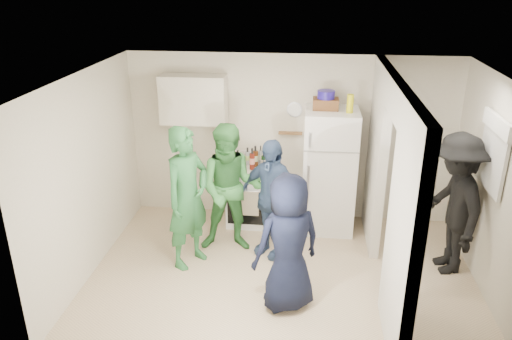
{
  "coord_description": "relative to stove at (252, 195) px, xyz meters",
  "views": [
    {
      "loc": [
        0.27,
        -5.37,
        3.6
      ],
      "look_at": [
        -0.37,
        0.4,
        1.25
      ],
      "focal_mm": 35.0,
      "sensor_mm": 36.0,
      "label": 1
    }
  ],
  "objects": [
    {
      "name": "red_cup",
      "position": [
        0.22,
        -0.2,
        0.5
      ],
      "size": [
        0.09,
        0.09,
        0.12
      ],
      "primitive_type": "cylinder",
      "color": "#B80C0D",
      "rests_on": "stove"
    },
    {
      "name": "bottle_f",
      "position": [
        0.17,
        0.04,
        0.56
      ],
      "size": [
        0.07,
        0.07,
        0.25
      ],
      "primitive_type": "cylinder",
      "color": "black",
      "rests_on": "stove"
    },
    {
      "name": "bottle_d",
      "position": [
        0.01,
        -0.03,
        0.6
      ],
      "size": [
        0.08,
        0.08,
        0.32
      ],
      "primitive_type": "cylinder",
      "color": "maroon",
      "rests_on": "stove"
    },
    {
      "name": "spice_shelf",
      "position": [
        0.54,
        0.28,
        0.91
      ],
      "size": [
        0.35,
        0.08,
        0.03
      ],
      "primitive_type": "cube",
      "color": "olive",
      "rests_on": "wall_back"
    },
    {
      "name": "person_green_center",
      "position": [
        -0.18,
        -0.79,
        0.45
      ],
      "size": [
        0.92,
        0.75,
        1.78
      ],
      "primitive_type": "imported",
      "rotation": [
        0.0,
        0.0,
        0.09
      ],
      "color": "#3D8B40",
      "rests_on": "floor"
    },
    {
      "name": "wall_left",
      "position": [
        -1.86,
        -1.37,
        0.81
      ],
      "size": [
        0.0,
        3.4,
        3.4
      ],
      "primitive_type": "plane",
      "rotation": [
        1.57,
        0.0,
        1.57
      ],
      "color": "silver",
      "rests_on": "floor"
    },
    {
      "name": "bottle_e",
      "position": [
        0.11,
        0.17,
        0.59
      ],
      "size": [
        0.06,
        0.06,
        0.29
      ],
      "primitive_type": "cylinder",
      "color": "gray",
      "rests_on": "stove"
    },
    {
      "name": "partition_pier_back",
      "position": [
        1.74,
        -0.27,
        0.81
      ],
      "size": [
        0.12,
        1.2,
        2.5
      ],
      "primitive_type": "cube",
      "color": "silver",
      "rests_on": "floor"
    },
    {
      "name": "bottle_h",
      "position": [
        -0.28,
        -0.13,
        0.58
      ],
      "size": [
        0.06,
        0.06,
        0.29
      ],
      "primitive_type": "cylinder",
      "color": "silver",
      "rests_on": "stove"
    },
    {
      "name": "wall_front",
      "position": [
        0.54,
        -3.07,
        0.81
      ],
      "size": [
        4.8,
        0.0,
        4.8
      ],
      "primitive_type": "plane",
      "rotation": [
        -1.57,
        0.0,
        0.0
      ],
      "color": "silver",
      "rests_on": "floor"
    },
    {
      "name": "person_navy",
      "position": [
        0.64,
        -1.97,
        0.37
      ],
      "size": [
        0.94,
        0.84,
        1.61
      ],
      "primitive_type": "imported",
      "rotation": [
        0.0,
        0.0,
        -2.62
      ],
      "color": "black",
      "rests_on": "floor"
    },
    {
      "name": "stove",
      "position": [
        0.0,
        0.0,
        0.0
      ],
      "size": [
        0.74,
        0.61,
        0.88
      ],
      "primitive_type": "cube",
      "color": "white",
      "rests_on": "floor"
    },
    {
      "name": "wall_right",
      "position": [
        2.94,
        -1.37,
        0.81
      ],
      "size": [
        0.0,
        3.4,
        3.4
      ],
      "primitive_type": "plane",
      "rotation": [
        1.57,
        0.0,
        -1.57
      ],
      "color": "silver",
      "rests_on": "floor"
    },
    {
      "name": "fridge",
      "position": [
        1.13,
        -0.03,
        0.46
      ],
      "size": [
        0.74,
        0.72,
        1.8
      ],
      "primitive_type": "cube",
      "color": "white",
      "rests_on": "floor"
    },
    {
      "name": "partition_pier_front",
      "position": [
        1.74,
        -2.47,
        0.81
      ],
      "size": [
        0.12,
        1.2,
        2.5
      ],
      "primitive_type": "cube",
      "color": "silver",
      "rests_on": "floor"
    },
    {
      "name": "wall_clock",
      "position": [
        0.59,
        0.31,
        1.26
      ],
      "size": [
        0.22,
        0.02,
        0.22
      ],
      "primitive_type": "cylinder",
      "rotation": [
        1.57,
        0.0,
        0.0
      ],
      "color": "white",
      "rests_on": "wall_back"
    },
    {
      "name": "wicker_basket",
      "position": [
        1.03,
        0.02,
        1.43
      ],
      "size": [
        0.35,
        0.25,
        0.15
      ],
      "primitive_type": "cube",
      "color": "brown",
      "rests_on": "fridge"
    },
    {
      "name": "upper_cabinet",
      "position": [
        -0.86,
        0.15,
        1.41
      ],
      "size": [
        0.95,
        0.34,
        0.7
      ],
      "primitive_type": "cube",
      "color": "silver",
      "rests_on": "wall_back"
    },
    {
      "name": "person_green_left",
      "position": [
        -0.67,
        -1.2,
        0.49
      ],
      "size": [
        0.73,
        0.81,
        1.86
      ],
      "primitive_type": "imported",
      "rotation": [
        0.0,
        0.0,
        1.03
      ],
      "color": "#2C7038",
      "rests_on": "floor"
    },
    {
      "name": "yellow_cup_stack_stove",
      "position": [
        -0.12,
        -0.22,
        0.56
      ],
      "size": [
        0.09,
        0.09,
        0.25
      ],
      "primitive_type": "cylinder",
      "color": "yellow",
      "rests_on": "stove"
    },
    {
      "name": "ceiling",
      "position": [
        0.54,
        -1.37,
        2.06
      ],
      "size": [
        4.8,
        4.8,
        0.0
      ],
      "primitive_type": "plane",
      "rotation": [
        3.14,
        0.0,
        0.0
      ],
      "color": "white",
      "rests_on": "wall_back"
    },
    {
      "name": "yellow_cup_stack_top",
      "position": [
        1.35,
        -0.13,
        1.48
      ],
      "size": [
        0.09,
        0.09,
        0.25
      ],
      "primitive_type": "cylinder",
      "color": "yellow",
      "rests_on": "fridge"
    },
    {
      "name": "bottle_i",
      "position": [
        0.05,
        0.09,
        0.6
      ],
      "size": [
        0.08,
        0.08,
        0.32
      ],
      "primitive_type": "cylinder",
      "color": "#50270D",
      "rests_on": "stove"
    },
    {
      "name": "floor",
      "position": [
        0.54,
        -1.37,
        -0.44
      ],
      "size": [
        4.8,
        4.8,
        0.0
      ],
      "primitive_type": "plane",
      "color": "beige",
      "rests_on": "ground"
    },
    {
      "name": "wall_back",
      "position": [
        0.54,
        0.33,
        0.81
      ],
      "size": [
        4.8,
        0.0,
        4.8
      ],
      "primitive_type": "plane",
      "rotation": [
        1.57,
        0.0,
        0.0
      ],
      "color": "silver",
      "rests_on": "floor"
    },
    {
      "name": "person_denim",
      "position": [
        0.36,
        -0.85,
        0.37
      ],
      "size": [
        1.02,
        0.84,
        1.62
      ],
      "primitive_type": "imported",
      "rotation": [
        0.0,
        0.0,
        -0.56
      ],
      "color": "#38497A",
      "rests_on": "floor"
    },
    {
      "name": "blue_bowl",
      "position": [
        1.03,
        0.02,
        1.56
      ],
      "size": [
        0.24,
        0.24,
        0.11
      ],
      "primitive_type": "cylinder",
      "color": "#21148C",
      "rests_on": "wicker_basket"
    },
    {
      "name": "bottle_b",
      "position": [
        -0.19,
        -0.07,
        0.59
      ],
      "size": [
        0.08,
        0.08,
        0.3
      ],
      "primitive_type": "cylinder",
      "color": "#1E5A24",
      "rests_on": "stove"
    },
    {
      "name": "bottle_g",
      "position": [
        0.24,
        0.16,
        0.56
      ],
      "size": [
        0.07,
        0.07,
        0.24
      ],
      "primitive_type": "cylinder",
      "color": "olive",
      "rests_on": "stove"
    },
    {
      "name": "bottle_a",
      "position": [
        -0.28,
        0.14,
        0.56
      ],
      "size": [
        0.07,
        0.07,
        0.25
      ],
      "primitive_type": "cylinder",
      "color": "brown",
      "rests_on": "stove"
    },
    {
      "name": "nook_window_frame",
      "position": [
        2.91,
        -1.17,
        1.21
      ],
      "size": [
        0.04,
        0.76,
        0.86
      ],
      "primitive_type": "cube",
      "color": "white",
      "rests_on": "wall_right"
    },
    {
      "name": "nook_window",
      "position": [
        2.92,
        -1.17,
        1.21
      ],
      "size": [
        0.03,
        0.7,
        0.8
      ],
      "primitive_type": "cube",
      "color": "black",
      "rests_on": "wall_right"
    },
    {
      "name": "person_nook",
      "position": [
        2.62,
        -0.99,
        0.47
      ],
      "size": [
        0.82,
        1.25,
        1.82
      ],
      "primitive_type": "imported",
      "rotation": [
        0.0,
        0.0,
        -1.45
      ],
      "color": "black",
      "rests_on": "floor"
    },
    {
      "name": "nook_valance",
      "position": [
        2.88,
        -1.17,
        1.56
      ],
      "size": [
        0.04,
        0.82,
        0.18
      ],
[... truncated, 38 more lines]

